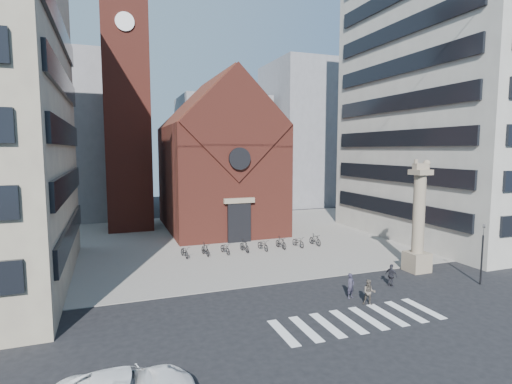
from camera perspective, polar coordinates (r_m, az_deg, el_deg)
ground at (r=26.01m, az=9.45°, el=-15.21°), size 120.00×120.00×0.00m
piazza at (r=42.83m, az=-3.29°, el=-6.56°), size 46.00×30.00×0.05m
zebra_crossing at (r=23.94m, az=14.37°, el=-17.25°), size 10.20×3.20×0.01m
church at (r=47.62m, az=-5.47°, el=4.37°), size 12.00×16.65×18.00m
campanile at (r=49.44m, az=-18.07°, el=13.17°), size 5.50×5.50×31.20m
building_right at (r=49.35m, az=27.91°, el=13.09°), size 18.00×22.00×32.00m
bg_block_left at (r=61.52m, az=-27.78°, el=6.90°), size 16.00×14.00×22.00m
bg_block_mid at (r=68.43m, az=-4.88°, el=5.76°), size 14.00×12.00×18.00m
bg_block_right at (r=71.68m, az=8.32°, el=8.13°), size 16.00×14.00×24.00m
lion_column at (r=33.18m, az=22.17°, el=-4.69°), size 1.63×1.60×8.68m
traffic_light at (r=32.13m, az=29.59°, el=-7.52°), size 0.13×0.16×4.30m
pedestrian_0 at (r=26.68m, az=13.38°, el=-12.90°), size 0.68×0.55×1.61m
pedestrian_1 at (r=25.87m, az=15.86°, el=-13.63°), size 0.95×0.88×1.57m
pedestrian_2 at (r=29.59m, az=18.77°, el=-11.20°), size 0.65×0.98×1.55m
scooter_0 at (r=35.62m, az=-10.15°, el=-8.40°), size 0.93×1.97×1.00m
scooter_1 at (r=35.95m, az=-7.26°, el=-8.13°), size 0.78×1.89×1.10m
scooter_2 at (r=36.40m, az=-4.42°, el=-8.00°), size 0.93×1.97×1.00m
scooter_3 at (r=36.91m, az=-1.67°, el=-7.70°), size 0.78×1.89×1.10m
scooter_4 at (r=37.53m, az=1.00°, el=-7.56°), size 0.93×1.97×1.00m
scooter_5 at (r=38.19m, az=3.58°, el=-7.24°), size 0.78×1.89×1.10m
scooter_6 at (r=38.96m, az=6.06°, el=-7.08°), size 0.93×1.97×1.00m
scooter_7 at (r=39.77m, az=8.44°, el=-6.75°), size 0.78×1.89×1.10m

